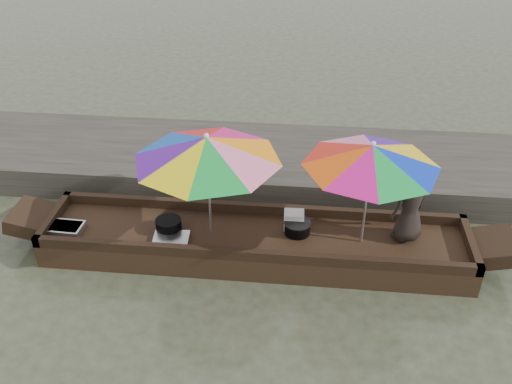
# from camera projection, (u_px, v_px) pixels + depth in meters

# --- Properties ---
(water) EXTENTS (80.00, 80.00, 0.00)m
(water) POSITION_uv_depth(u_px,v_px,m) (255.00, 254.00, 8.18)
(water) COLOR #373C27
(water) RESTS_ON ground
(dock) EXTENTS (22.00, 2.20, 0.50)m
(dock) POSITION_uv_depth(u_px,v_px,m) (268.00, 164.00, 9.89)
(dock) COLOR #2D2B26
(dock) RESTS_ON ground
(boat_hull) EXTENTS (5.96, 1.20, 0.35)m
(boat_hull) POSITION_uv_depth(u_px,v_px,m) (255.00, 245.00, 8.09)
(boat_hull) COLOR black
(boat_hull) RESTS_ON water
(cooking_pot) EXTENTS (0.36, 0.36, 0.19)m
(cooking_pot) POSITION_uv_depth(u_px,v_px,m) (169.00, 225.00, 8.02)
(cooking_pot) COLOR black
(cooking_pot) RESTS_ON boat_hull
(tray_crayfish) EXTENTS (0.50, 0.36, 0.09)m
(tray_crayfish) POSITION_uv_depth(u_px,v_px,m) (66.00, 228.00, 8.05)
(tray_crayfish) COLOR silver
(tray_crayfish) RESTS_ON boat_hull
(tray_scallop) EXTENTS (0.51, 0.37, 0.06)m
(tray_scallop) POSITION_uv_depth(u_px,v_px,m) (171.00, 239.00, 7.87)
(tray_scallop) COLOR silver
(tray_scallop) RESTS_ON boat_hull
(charcoal_grill) EXTENTS (0.36, 0.36, 0.17)m
(charcoal_grill) POSITION_uv_depth(u_px,v_px,m) (297.00, 228.00, 7.99)
(charcoal_grill) COLOR black
(charcoal_grill) RESTS_ON boat_hull
(supply_bag) EXTENTS (0.29, 0.23, 0.26)m
(supply_bag) POSITION_uv_depth(u_px,v_px,m) (294.00, 220.00, 8.07)
(supply_bag) COLOR silver
(supply_bag) RESTS_ON boat_hull
(vendor) EXTENTS (0.67, 0.63, 1.15)m
(vendor) POSITION_uv_depth(u_px,v_px,m) (411.00, 203.00, 7.63)
(vendor) COLOR black
(vendor) RESTS_ON boat_hull
(umbrella_bow) EXTENTS (2.10, 2.10, 1.55)m
(umbrella_bow) POSITION_uv_depth(u_px,v_px,m) (209.00, 186.00, 7.63)
(umbrella_bow) COLOR orange
(umbrella_bow) RESTS_ON boat_hull
(umbrella_stern) EXTENTS (1.84, 1.84, 1.55)m
(umbrella_stern) POSITION_uv_depth(u_px,v_px,m) (367.00, 194.00, 7.45)
(umbrella_stern) COLOR yellow
(umbrella_stern) RESTS_ON boat_hull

